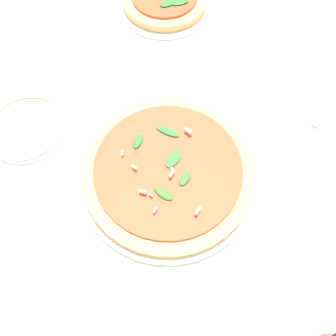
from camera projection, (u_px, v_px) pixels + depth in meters
ground_plane at (180, 183)px, 0.59m from camera, size 6.00×6.00×0.00m
pizza_arugula_main at (168, 171)px, 0.58m from camera, size 0.32×0.32×0.05m
pizza_personal_side at (165, 2)px, 0.78m from camera, size 0.22×0.22×0.05m
side_plate_white at (26, 127)px, 0.63m from camera, size 0.16×0.16×0.02m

